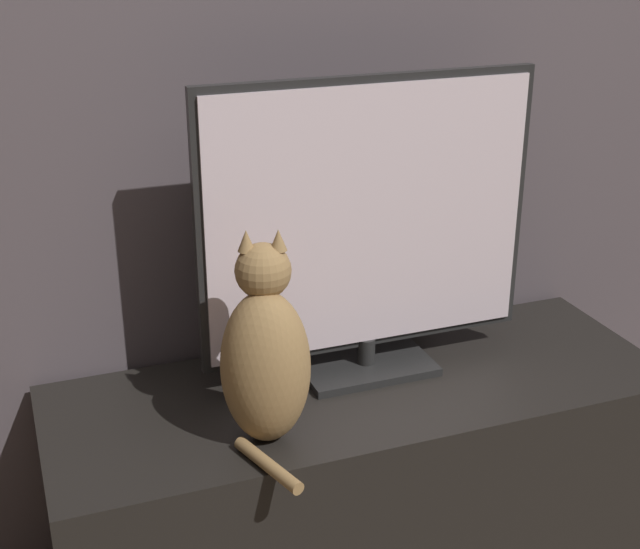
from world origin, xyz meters
name	(u,v)px	position (x,y,z in m)	size (l,w,h in m)	color
wall_back	(316,47)	(0.00, 1.22, 1.30)	(4.80, 0.05, 2.60)	#564C51
tv_stand	(360,478)	(0.00, 0.91, 0.27)	(1.51, 0.55, 0.54)	black
tv	(368,228)	(0.04, 0.98, 0.92)	(0.82, 0.20, 0.73)	black
cat	(265,356)	(-0.28, 0.77, 0.74)	(0.23, 0.33, 0.47)	#997547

